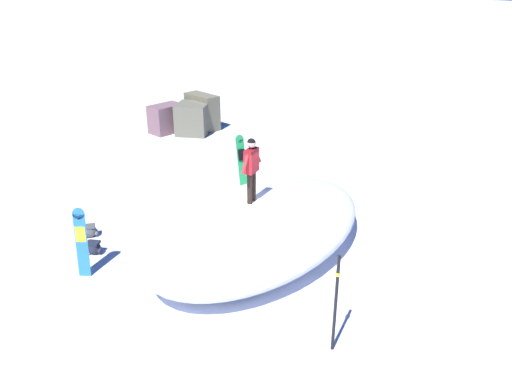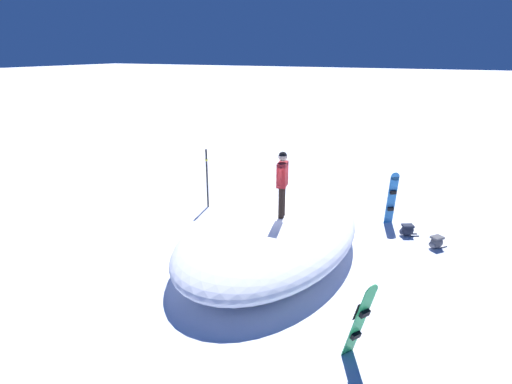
# 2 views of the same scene
# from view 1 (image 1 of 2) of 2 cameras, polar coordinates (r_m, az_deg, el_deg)

# --- Properties ---
(ground) EXTENTS (240.00, 240.00, 0.00)m
(ground) POSITION_cam_1_polar(r_m,az_deg,el_deg) (12.96, 0.09, -7.04)
(ground) COLOR white
(snow_mound) EXTENTS (4.32, 7.16, 1.17)m
(snow_mound) POSITION_cam_1_polar(r_m,az_deg,el_deg) (12.99, 0.32, -4.00)
(snow_mound) COLOR white
(snow_mound) RESTS_ON ground
(snowboarder_standing) EXTENTS (0.31, 1.01, 1.69)m
(snowboarder_standing) POSITION_cam_1_polar(r_m,az_deg,el_deg) (12.62, -0.51, 3.07)
(snowboarder_standing) COLOR black
(snowboarder_standing) RESTS_ON snow_mound
(snowboard_primary_upright) EXTENTS (0.54, 0.48, 1.63)m
(snowboard_primary_upright) POSITION_cam_1_polar(r_m,az_deg,el_deg) (16.86, -1.64, 3.67)
(snowboard_primary_upright) COLOR #1E8C47
(snowboard_primary_upright) RESTS_ON ground
(snowboard_secondary_upright) EXTENTS (0.33, 0.31, 1.70)m
(snowboard_secondary_upright) POSITION_cam_1_polar(r_m,az_deg,el_deg) (12.44, -18.94, -5.23)
(snowboard_secondary_upright) COLOR #2672BF
(snowboard_secondary_upright) RESTS_ON ground
(backpack_near) EXTENTS (0.51, 0.56, 0.35)m
(backpack_near) POSITION_cam_1_polar(r_m,az_deg,el_deg) (14.41, -18.08, -4.15)
(backpack_near) COLOR #4C4C51
(backpack_near) RESTS_ON ground
(backpack_far) EXTENTS (0.59, 0.45, 0.35)m
(backpack_far) POSITION_cam_1_polar(r_m,az_deg,el_deg) (13.55, -17.67, -5.95)
(backpack_far) COLOR #1E2333
(backpack_far) RESTS_ON ground
(trail_marker_pole) EXTENTS (0.10, 0.10, 2.04)m
(trail_marker_pole) POSITION_cam_1_polar(r_m,az_deg,el_deg) (9.59, 8.91, -12.11)
(trail_marker_pole) COLOR black
(trail_marker_pole) RESTS_ON ground
(rock_outcrop) EXTENTS (2.47, 2.64, 1.54)m
(rock_outcrop) POSITION_cam_1_polar(r_m,az_deg,el_deg) (22.73, -7.52, 8.40)
(rock_outcrop) COLOR #75545B
(rock_outcrop) RESTS_ON ground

